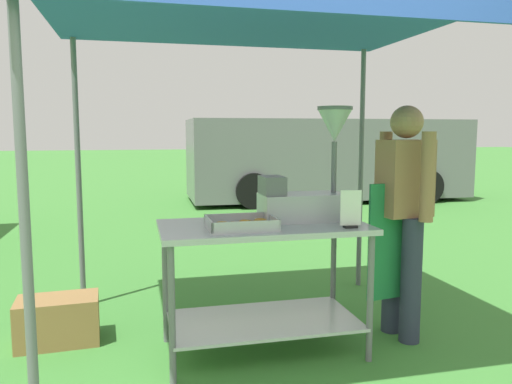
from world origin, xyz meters
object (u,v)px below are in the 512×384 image
Objects in this scene: donut_cart at (263,261)px; supply_crate at (58,320)px; donut_fryer at (309,183)px; menu_sign at (351,212)px; stall_canopy at (260,20)px; vendor at (403,210)px; donut_tray at (241,225)px; van_grey at (326,158)px.

donut_cart is 1.47m from supply_crate.
menu_sign is at bearing -63.90° from donut_fryer.
stall_canopy is 1.58m from vendor.
donut_cart is 1.75× the size of donut_fryer.
donut_fryer is (0.33, 0.08, 0.49)m from donut_cart.
donut_fryer is at bearing 21.83° from donut_tray.
van_grey reaches higher than menu_sign.
stall_canopy is at bearing 177.21° from donut_fryer.
vendor reaches higher than menu_sign.
menu_sign reaches higher than donut_cart.
donut_tray is 0.75× the size of supply_crate.
vendor is 7.28m from van_grey.
vendor is at bearing 6.20° from donut_tray.
supply_crate is at bearing 159.09° from menu_sign.
donut_cart is at bearing -179.54° from vendor.
donut_fryer is at bearing 116.10° from menu_sign.
stall_canopy is at bearing -114.75° from van_grey.
vendor is at bearing -6.41° from donut_fryer.
donut_fryer is at bearing 13.93° from donut_cart.
supply_crate is (-1.16, 0.57, -0.71)m from donut_tray.
menu_sign is (0.49, -0.24, 0.34)m from donut_cart.
donut_tray is 0.55× the size of donut_fryer.
van_grey reaches higher than vendor.
donut_tray is 0.07× the size of van_grey.
donut_tray is 1.77× the size of menu_sign.
donut_fryer is 3.24× the size of menu_sign.
donut_tray is (-0.17, -0.12, 0.26)m from donut_cart.
stall_canopy reaches higher than menu_sign.
vendor is (0.99, 0.01, 0.30)m from donut_cart.
stall_canopy is at bearing 90.00° from donut_cart.
van_grey is at bearing 69.64° from menu_sign.
vendor is at bearing -107.35° from van_grey.
donut_fryer reaches higher than donut_cart.
donut_tray is at bearing 169.27° from menu_sign.
van_grey is (3.33, 7.07, 0.01)m from donut_tray.
van_grey is (2.17, 6.95, -0.02)m from vendor.
donut_tray is at bearing -158.17° from donut_fryer.
menu_sign is (0.49, -0.34, -1.19)m from stall_canopy.
donut_tray is at bearing -173.80° from vendor.
donut_cart is 0.60m from donut_fryer.
vendor is at bearing -5.20° from stall_canopy.
donut_cart is at bearing -90.00° from stall_canopy.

